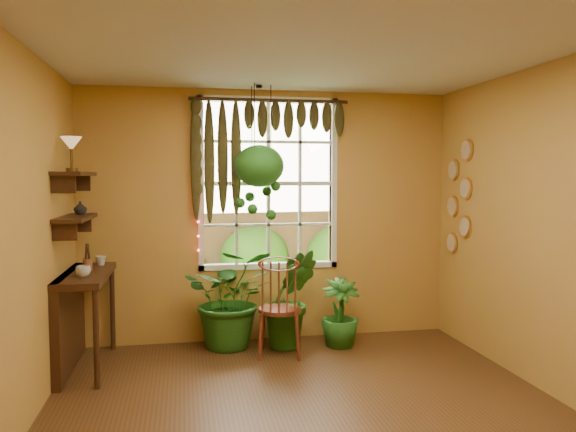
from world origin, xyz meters
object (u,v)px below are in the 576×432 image
at_px(windsor_chair, 280,322).
at_px(potted_plant_mid, 290,299).
at_px(counter_ledge, 74,310).
at_px(hanging_basket, 259,169).
at_px(potted_plant_left, 231,298).

bearing_deg(windsor_chair, potted_plant_mid, 69.99).
distance_m(counter_ledge, potted_plant_mid, 2.09).
bearing_deg(hanging_basket, potted_plant_left, 165.80).
xyz_separation_m(potted_plant_mid, hanging_basket, (-0.31, 0.05, 1.34)).
height_order(windsor_chair, potted_plant_left, windsor_chair).
relative_size(counter_ledge, potted_plant_left, 1.15).
xyz_separation_m(counter_ledge, potted_plant_mid, (2.07, 0.28, -0.04)).
bearing_deg(potted_plant_left, counter_ledge, -164.88).
xyz_separation_m(windsor_chair, potted_plant_left, (-0.45, 0.36, 0.19)).
bearing_deg(counter_ledge, potted_plant_left, 15.12).
distance_m(potted_plant_left, potted_plant_mid, 0.61).
height_order(potted_plant_mid, hanging_basket, hanging_basket).
bearing_deg(windsor_chair, potted_plant_left, 153.66).
relative_size(windsor_chair, potted_plant_mid, 1.13).
relative_size(windsor_chair, hanging_basket, 0.84).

